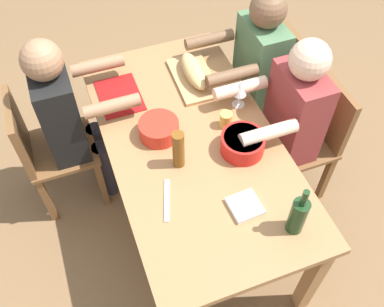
# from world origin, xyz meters

# --- Properties ---
(ground_plane) EXTENTS (8.00, 8.00, 0.00)m
(ground_plane) POSITION_xyz_m (0.00, 0.00, 0.00)
(ground_plane) COLOR brown
(dining_table) EXTENTS (1.63, 0.86, 0.74)m
(dining_table) POSITION_xyz_m (0.00, 0.00, 0.65)
(dining_table) COLOR #9E7044
(dining_table) RESTS_ON ground_plane
(chair_far_right) EXTENTS (0.40, 0.40, 0.85)m
(chair_far_right) POSITION_xyz_m (0.45, 0.75, 0.48)
(chair_far_right) COLOR brown
(chair_far_right) RESTS_ON ground_plane
(diner_far_right) EXTENTS (0.41, 0.53, 1.20)m
(diner_far_right) POSITION_xyz_m (0.45, 0.57, 0.70)
(diner_far_right) COLOR #2D2D38
(diner_far_right) RESTS_ON ground_plane
(chair_near_right) EXTENTS (0.40, 0.40, 0.85)m
(chair_near_right) POSITION_xyz_m (0.45, -0.75, 0.48)
(chair_near_right) COLOR brown
(chair_near_right) RESTS_ON ground_plane
(diner_near_right) EXTENTS (0.41, 0.53, 1.20)m
(diner_near_right) POSITION_xyz_m (0.45, -0.57, 0.70)
(diner_near_right) COLOR #2D2D38
(diner_near_right) RESTS_ON ground_plane
(chair_near_center) EXTENTS (0.40, 0.40, 0.85)m
(chair_near_center) POSITION_xyz_m (0.00, -0.75, 0.48)
(chair_near_center) COLOR brown
(chair_near_center) RESTS_ON ground_plane
(diner_near_center) EXTENTS (0.41, 0.53, 1.20)m
(diner_near_center) POSITION_xyz_m (0.00, -0.57, 0.70)
(diner_near_center) COLOR #2D2D38
(diner_near_center) RESTS_ON ground_plane
(serving_bowl_greens) EXTENTS (0.22, 0.22, 0.10)m
(serving_bowl_greens) POSITION_xyz_m (-0.15, -0.22, 0.80)
(serving_bowl_greens) COLOR red
(serving_bowl_greens) RESTS_ON dining_table
(serving_bowl_fruit) EXTENTS (0.21, 0.21, 0.09)m
(serving_bowl_fruit) POSITION_xyz_m (0.09, 0.15, 0.79)
(serving_bowl_fruit) COLOR red
(serving_bowl_fruit) RESTS_ON dining_table
(cutting_board) EXTENTS (0.41, 0.23, 0.02)m
(cutting_board) POSITION_xyz_m (0.43, -0.17, 0.75)
(cutting_board) COLOR tan
(cutting_board) RESTS_ON dining_table
(bread_loaf) EXTENTS (0.32, 0.12, 0.09)m
(bread_loaf) POSITION_xyz_m (0.43, -0.17, 0.81)
(bread_loaf) COLOR tan
(bread_loaf) RESTS_ON cutting_board
(wine_bottle) EXTENTS (0.08, 0.08, 0.29)m
(wine_bottle) POSITION_xyz_m (-0.63, -0.25, 0.85)
(wine_bottle) COLOR #193819
(wine_bottle) RESTS_ON dining_table
(beer_bottle) EXTENTS (0.06, 0.06, 0.22)m
(beer_bottle) POSITION_xyz_m (-0.12, 0.11, 0.85)
(beer_bottle) COLOR brown
(beer_bottle) RESTS_ON dining_table
(wine_glass) EXTENTS (0.08, 0.08, 0.17)m
(wine_glass) POSITION_xyz_m (0.15, -0.33, 0.86)
(wine_glass) COLOR silver
(wine_glass) RESTS_ON dining_table
(placemat_far_right) EXTENTS (0.32, 0.23, 0.01)m
(placemat_far_right) POSITION_xyz_m (0.45, 0.27, 0.74)
(placemat_far_right) COLOR maroon
(placemat_far_right) RESTS_ON dining_table
(cup_near_center) EXTENTS (0.06, 0.06, 0.09)m
(cup_near_center) POSITION_xyz_m (0.04, -0.20, 0.78)
(cup_near_center) COLOR gold
(cup_near_center) RESTS_ON dining_table
(carving_knife) EXTENTS (0.23, 0.10, 0.01)m
(carving_knife) POSITION_xyz_m (-0.30, 0.24, 0.74)
(carving_knife) COLOR silver
(carving_knife) RESTS_ON dining_table
(napkin_stack) EXTENTS (0.15, 0.15, 0.02)m
(napkin_stack) POSITION_xyz_m (-0.46, -0.09, 0.75)
(napkin_stack) COLOR white
(napkin_stack) RESTS_ON dining_table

